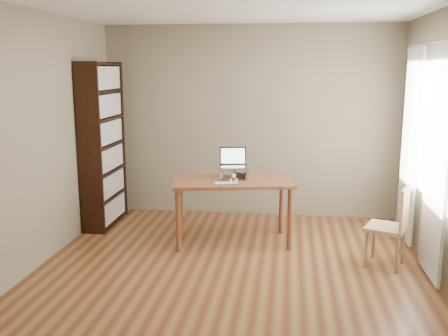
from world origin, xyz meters
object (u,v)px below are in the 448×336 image
bookshelf (103,145)px  laptop (234,162)px  desk (233,189)px  cat (234,172)px  keyboard (226,183)px  chair (393,223)px

bookshelf → laptop: size_ratio=6.06×
desk → laptop: (-0.00, 0.13, 0.29)m
bookshelf → cat: bearing=-12.7°
bookshelf → cat: 1.80m
keyboard → chair: chair is taller
chair → desk: bearing=-173.7°
bookshelf → desk: bookshelf is taller
bookshelf → chair: bearing=-16.2°
desk → cat: cat is taller
laptop → chair: (1.71, -0.63, -0.48)m
laptop → cat: laptop is taller
desk → keyboard: keyboard is taller
bookshelf → keyboard: 1.87m
bookshelf → keyboard: bookshelf is taller
chair → bookshelf: bearing=-173.6°
keyboard → desk: bearing=63.6°
bookshelf → cat: bookshelf is taller
desk → chair: bearing=-26.7°
bookshelf → laptop: 1.79m
cat → chair: bearing=-26.3°
bookshelf → laptop: (1.74, -0.37, -0.11)m
desk → cat: 0.20m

